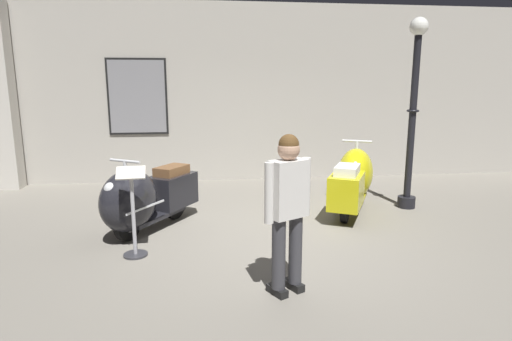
# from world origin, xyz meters

# --- Properties ---
(ground_plane) EXTENTS (60.00, 60.00, 0.00)m
(ground_plane) POSITION_xyz_m (0.00, 0.00, 0.00)
(ground_plane) COLOR slate
(showroom_back_wall) EXTENTS (18.00, 0.63, 3.59)m
(showroom_back_wall) POSITION_xyz_m (-0.17, 3.67, 1.79)
(showroom_back_wall) COLOR #ADA89E
(showroom_back_wall) RESTS_ON ground
(scooter_0) EXTENTS (1.34, 1.71, 1.05)m
(scooter_0) POSITION_xyz_m (-1.80, 0.43, 0.48)
(scooter_0) COLOR black
(scooter_0) RESTS_ON ground
(scooter_1) EXTENTS (1.27, 1.80, 1.08)m
(scooter_1) POSITION_xyz_m (1.36, 1.15, 0.49)
(scooter_1) COLOR black
(scooter_1) RESTS_ON ground
(lamppost) EXTENTS (0.28, 0.28, 2.97)m
(lamppost) POSITION_xyz_m (2.28, 1.13, 1.61)
(lamppost) COLOR black
(lamppost) RESTS_ON ground
(visitor_0) EXTENTS (0.47, 0.36, 1.53)m
(visitor_0) POSITION_xyz_m (-0.22, -1.48, 0.89)
(visitor_0) COLOR black
(visitor_0) RESTS_ON ground
(info_stanchion) EXTENTS (0.34, 0.28, 1.05)m
(info_stanchion) POSITION_xyz_m (-1.81, -0.38, 0.44)
(info_stanchion) COLOR #333338
(info_stanchion) RESTS_ON ground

